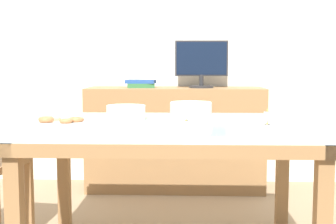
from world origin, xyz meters
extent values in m
cube|color=silver|center=(0.00, 1.66, 1.30)|extent=(8.00, 0.10, 2.60)
cube|color=silver|center=(0.00, 0.00, 0.70)|extent=(1.45, 0.95, 0.04)
cube|color=olive|center=(0.00, -0.45, 0.66)|extent=(1.49, 0.08, 0.06)
cube|color=olive|center=(0.00, 0.45, 0.66)|extent=(1.49, 0.08, 0.06)
cube|color=olive|center=(-0.70, 0.00, 0.66)|extent=(0.08, 0.98, 0.06)
cube|color=olive|center=(0.70, 0.00, 0.66)|extent=(0.08, 0.98, 0.06)
cube|color=olive|center=(-0.68, -0.43, 0.33)|extent=(0.07, 0.07, 0.66)
cube|color=olive|center=(0.68, -0.43, 0.33)|extent=(0.07, 0.07, 0.66)
cube|color=olive|center=(-0.68, 0.43, 0.33)|extent=(0.07, 0.07, 0.66)
cube|color=olive|center=(0.68, 0.43, 0.33)|extent=(0.07, 0.07, 0.66)
cube|color=olive|center=(-0.85, 0.26, 0.23)|extent=(0.05, 0.05, 0.45)
cube|color=olive|center=(0.00, 1.36, 0.42)|extent=(1.42, 0.44, 0.83)
cylinder|color=#262628|center=(0.21, 1.36, 0.84)|extent=(0.20, 0.20, 0.02)
cylinder|color=#262628|center=(0.21, 1.36, 0.89)|extent=(0.04, 0.04, 0.09)
cube|color=#262628|center=(0.21, 1.36, 1.07)|extent=(0.42, 0.02, 0.28)
cube|color=black|center=(0.21, 1.34, 1.07)|extent=(0.40, 0.00, 0.26)
cube|color=#2D6638|center=(-0.28, 1.36, 0.85)|extent=(0.24, 0.20, 0.04)
cube|color=#23478C|center=(-0.28, 1.36, 0.88)|extent=(0.25, 0.17, 0.03)
cylinder|color=white|center=(0.11, 0.23, 0.73)|extent=(0.26, 0.26, 0.01)
cylinder|color=beige|center=(0.11, 0.23, 0.77)|extent=(0.24, 0.24, 0.07)
cylinder|color=white|center=(0.11, 0.23, 0.81)|extent=(0.23, 0.23, 0.01)
cylinder|color=white|center=(-0.54, -0.10, 0.73)|extent=(0.32, 0.32, 0.01)
torus|color=#B27042|center=(-0.47, -0.11, 0.75)|extent=(0.08, 0.08, 0.02)
torus|color=white|center=(-0.53, -0.04, 0.75)|extent=(0.07, 0.07, 0.03)
torus|color=#EAD184|center=(-0.60, -0.05, 0.75)|extent=(0.07, 0.07, 0.02)
torus|color=#B27042|center=(-0.61, -0.14, 0.75)|extent=(0.08, 0.08, 0.03)
torus|color=#B27042|center=(-0.51, -0.16, 0.75)|extent=(0.07, 0.07, 0.02)
cylinder|color=white|center=(-0.24, 0.09, 0.73)|extent=(0.21, 0.21, 0.01)
cylinder|color=white|center=(-0.24, 0.09, 0.74)|extent=(0.21, 0.21, 0.01)
cylinder|color=white|center=(-0.24, 0.09, 0.75)|extent=(0.21, 0.21, 0.01)
cylinder|color=white|center=(-0.24, 0.09, 0.76)|extent=(0.21, 0.21, 0.01)
cylinder|color=white|center=(-0.24, 0.09, 0.77)|extent=(0.21, 0.21, 0.01)
cylinder|color=white|center=(-0.24, 0.09, 0.78)|extent=(0.21, 0.21, 0.01)
cylinder|color=white|center=(-0.24, 0.09, 0.79)|extent=(0.21, 0.21, 0.01)
cylinder|color=white|center=(-0.24, 0.09, 0.80)|extent=(0.21, 0.21, 0.01)
cylinder|color=silver|center=(-0.20, 0.41, 0.73)|extent=(0.04, 0.04, 0.02)
cylinder|color=white|center=(-0.20, 0.41, 0.74)|extent=(0.03, 0.03, 0.00)
cone|color=#F9B74C|center=(-0.20, 0.41, 0.75)|extent=(0.01, 0.01, 0.02)
cylinder|color=silver|center=(0.47, -0.19, 0.73)|extent=(0.04, 0.04, 0.02)
cylinder|color=white|center=(0.47, -0.19, 0.74)|extent=(0.03, 0.03, 0.00)
cone|color=#F9B74C|center=(0.47, -0.19, 0.75)|extent=(0.01, 0.01, 0.02)
cylinder|color=silver|center=(0.58, 0.41, 0.73)|extent=(0.04, 0.04, 0.02)
cylinder|color=white|center=(0.58, 0.41, 0.74)|extent=(0.03, 0.03, 0.00)
cone|color=#F9B74C|center=(0.58, 0.41, 0.75)|extent=(0.01, 0.01, 0.02)
cylinder|color=silver|center=(0.08, -0.07, 0.73)|extent=(0.04, 0.04, 0.02)
cylinder|color=white|center=(0.08, -0.07, 0.74)|extent=(0.03, 0.03, 0.00)
cone|color=#F9B74C|center=(0.08, -0.07, 0.75)|extent=(0.01, 0.01, 0.02)
camera|label=1|loc=(0.08, -2.43, 1.03)|focal=50.00mm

